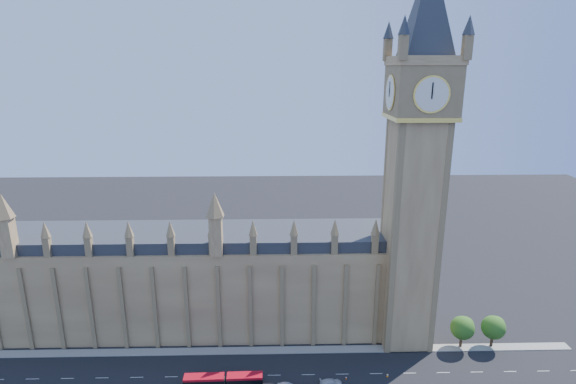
{
  "coord_description": "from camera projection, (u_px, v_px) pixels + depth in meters",
  "views": [
    {
      "loc": [
        5.11,
        -89.78,
        69.59
      ],
      "look_at": [
        7.47,
        10.0,
        41.8
      ],
      "focal_mm": 28.0,
      "sensor_mm": 36.0,
      "label": 1
    }
  ],
  "objects": [
    {
      "name": "ground",
      "position": [
        257.0,
        375.0,
        105.01
      ],
      "size": [
        400.0,
        400.0,
        0.0
      ],
      "primitive_type": "plane",
      "color": "black",
      "rests_on": "ground"
    },
    {
      "name": "palace_westminster",
      "position": [
        168.0,
        280.0,
        121.91
      ],
      "size": [
        120.0,
        20.0,
        28.0
      ],
      "color": "olive",
      "rests_on": "ground"
    },
    {
      "name": "elizabeth_tower",
      "position": [
        418.0,
        134.0,
        104.72
      ],
      "size": [
        20.59,
        20.59,
        105.0
      ],
      "color": "olive",
      "rests_on": "ground"
    },
    {
      "name": "kerb_north",
      "position": [
        259.0,
        350.0,
        114.14
      ],
      "size": [
        160.0,
        3.0,
        0.16
      ],
      "primitive_type": "cube",
      "color": "gray",
      "rests_on": "ground"
    },
    {
      "name": "tree_east_near",
      "position": [
        463.0,
        327.0,
        114.4
      ],
      "size": [
        6.0,
        6.0,
        8.5
      ],
      "color": "#382619",
      "rests_on": "ground"
    },
    {
      "name": "tree_east_far",
      "position": [
        494.0,
        327.0,
        114.58
      ],
      "size": [
        6.0,
        6.0,
        8.5
      ],
      "color": "#382619",
      "rests_on": "ground"
    },
    {
      "name": "red_bus",
      "position": [
        223.0,
        381.0,
        100.86
      ],
      "size": [
        17.7,
        3.19,
        3.0
      ],
      "rotation": [
        0.0,
        0.0,
        0.03
      ],
      "color": "#B60C1C",
      "rests_on": "ground"
    },
    {
      "name": "car_grey",
      "position": [
        248.0,
        380.0,
        102.33
      ],
      "size": [
        4.55,
        2.31,
        1.49
      ],
      "primitive_type": "imported",
      "rotation": [
        0.0,
        0.0,
        1.7
      ],
      "color": "#47494F",
      "rests_on": "ground"
    },
    {
      "name": "car_white",
      "position": [
        331.0,
        383.0,
        101.55
      ],
      "size": [
        5.23,
        2.52,
        1.47
      ],
      "primitive_type": "imported",
      "rotation": [
        0.0,
        0.0,
        1.66
      ],
      "color": "silver",
      "rests_on": "ground"
    },
    {
      "name": "cone_a",
      "position": [
        387.0,
        375.0,
        104.47
      ],
      "size": [
        0.53,
        0.53,
        0.8
      ],
      "rotation": [
        0.0,
        0.0,
        0.05
      ],
      "color": "black",
      "rests_on": "ground"
    },
    {
      "name": "cone_b",
      "position": [
        346.0,
        378.0,
        103.67
      ],
      "size": [
        0.48,
        0.48,
        0.67
      ],
      "rotation": [
        0.0,
        0.0,
        0.13
      ],
      "color": "black",
      "rests_on": "ground"
    },
    {
      "name": "cone_c",
      "position": [
        325.0,
        383.0,
        101.93
      ],
      "size": [
        0.61,
        0.61,
        0.76
      ],
      "rotation": [
        0.0,
        0.0,
        -0.34
      ],
      "color": "black",
      "rests_on": "ground"
    },
    {
      "name": "cone_d",
      "position": [
        321.0,
        380.0,
        103.11
      ],
      "size": [
        0.41,
        0.41,
        0.64
      ],
      "rotation": [
        0.0,
        0.0,
        -0.03
      ],
      "color": "black",
      "rests_on": "ground"
    }
  ]
}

